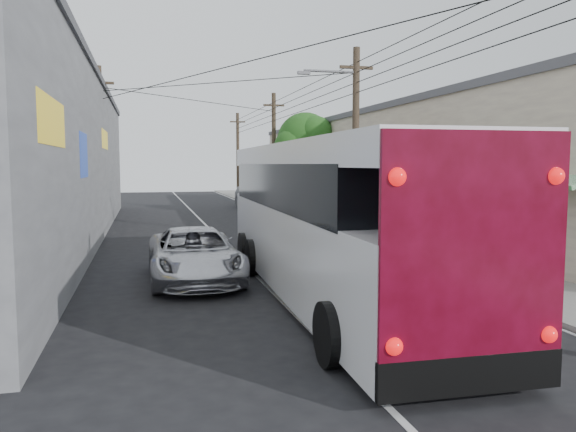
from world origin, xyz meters
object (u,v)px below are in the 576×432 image
object	(u,v)px
pedestrian_near	(397,228)
pedestrian_far	(370,221)
coach_bus	(327,219)
jeepney	(195,255)
parked_car_mid	(270,208)
parked_suv	(315,224)
parked_car_far	(251,197)

from	to	relation	value
pedestrian_near	pedestrian_far	world-z (taller)	pedestrian_near
coach_bus	jeepney	world-z (taller)	coach_bus
coach_bus	pedestrian_far	size ratio (longest dim) A/B	9.06
parked_car_mid	coach_bus	bearing A→B (deg)	-92.21
parked_suv	pedestrian_far	bearing A→B (deg)	1.15
parked_car_mid	parked_suv	bearing A→B (deg)	-84.12
parked_suv	pedestrian_far	distance (m)	2.48
parked_suv	pedestrian_near	xyz separation A→B (m)	(2.34, -2.99, 0.10)
parked_car_mid	parked_car_far	distance (m)	10.56
parked_suv	parked_car_far	bearing A→B (deg)	89.14
pedestrian_near	parked_suv	bearing A→B (deg)	-73.55
parked_car_mid	pedestrian_far	distance (m)	9.14
coach_bus	parked_car_far	size ratio (longest dim) A/B	2.72
pedestrian_near	pedestrian_far	size ratio (longest dim) A/B	1.05
jeepney	parked_suv	distance (m)	8.75
jeepney	parked_car_far	bearing A→B (deg)	75.96
parked_car_far	parked_suv	bearing A→B (deg)	-92.42
jeepney	parked_car_far	size ratio (longest dim) A/B	1.10
jeepney	parked_car_mid	bearing A→B (deg)	69.84
parked_suv	pedestrian_near	distance (m)	3.80
pedestrian_far	parked_car_far	bearing A→B (deg)	-89.13
parked_car_mid	pedestrian_far	bearing A→B (deg)	-68.39
parked_suv	parked_car_mid	bearing A→B (deg)	91.52
parked_suv	pedestrian_far	world-z (taller)	pedestrian_far
coach_bus	parked_car_far	bearing A→B (deg)	84.60
coach_bus	jeepney	xyz separation A→B (m)	(-3.04, 2.80, -1.22)
coach_bus	parked_car_far	distance (m)	29.03
parked_car_far	pedestrian_far	size ratio (longest dim) A/B	3.34
coach_bus	pedestrian_far	bearing A→B (deg)	63.13
parked_car_mid	pedestrian_near	world-z (taller)	pedestrian_near
parked_car_mid	parked_car_far	xyz separation A→B (m)	(0.80, 10.53, 0.03)
coach_bus	parked_car_mid	world-z (taller)	coach_bus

